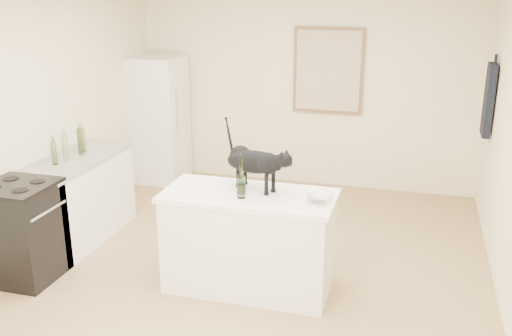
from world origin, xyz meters
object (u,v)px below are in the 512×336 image
at_px(fridge, 158,119).
at_px(wine_bottle, 241,179).
at_px(stove, 22,233).
at_px(black_cat, 254,165).
at_px(glass_bowl, 319,200).

bearing_deg(fridge, wine_bottle, -52.88).
xyz_separation_m(stove, black_cat, (2.07, 0.52, 0.67)).
distance_m(fridge, black_cat, 3.20).
bearing_deg(stove, black_cat, 14.07).
relative_size(fridge, wine_bottle, 5.12).
height_order(black_cat, glass_bowl, black_cat).
xyz_separation_m(black_cat, wine_bottle, (-0.05, -0.23, -0.06)).
bearing_deg(stove, fridge, 90.00).
relative_size(black_cat, glass_bowl, 3.01).
distance_m(stove, wine_bottle, 2.13).
relative_size(stove, fridge, 0.53).
height_order(wine_bottle, glass_bowl, wine_bottle).
bearing_deg(stove, glass_bowl, 7.37).
bearing_deg(black_cat, glass_bowl, 7.79).
bearing_deg(wine_bottle, black_cat, 78.12).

